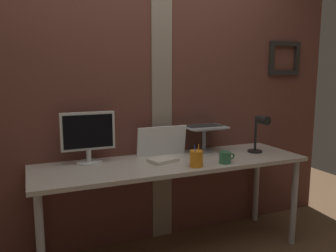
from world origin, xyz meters
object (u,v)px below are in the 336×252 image
at_px(laptop, 200,120).
at_px(coffee_mug, 225,157).
at_px(pen_cup, 196,159).
at_px(monitor, 88,134).
at_px(desk_lamp, 260,130).
at_px(whiteboard_panel, 162,141).

xyz_separation_m(laptop, coffee_mug, (-0.04, -0.46, -0.21)).
bearing_deg(pen_cup, laptop, 59.19).
relative_size(pen_cup, coffee_mug, 1.28).
bearing_deg(laptop, coffee_mug, -94.47).
bearing_deg(monitor, pen_cup, -29.60).
distance_m(desk_lamp, coffee_mug, 0.47).
distance_m(pen_cup, coffee_mug, 0.24).
bearing_deg(coffee_mug, laptop, 85.53).
distance_m(monitor, pen_cup, 0.79).
distance_m(laptop, whiteboard_panel, 0.40).
bearing_deg(monitor, laptop, 4.40).
distance_m(monitor, coffee_mug, 1.01).
relative_size(desk_lamp, pen_cup, 1.98).
height_order(whiteboard_panel, desk_lamp, desk_lamp).
bearing_deg(whiteboard_panel, monitor, -178.12).
relative_size(monitor, laptop, 1.14).
bearing_deg(monitor, desk_lamp, -10.09).
xyz_separation_m(laptop, whiteboard_panel, (-0.37, -0.05, -0.14)).
bearing_deg(monitor, coffee_mug, -22.81).
xyz_separation_m(pen_cup, coffee_mug, (0.24, 0.00, -0.01)).
height_order(laptop, whiteboard_panel, laptop).
bearing_deg(coffee_mug, monitor, 157.19).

